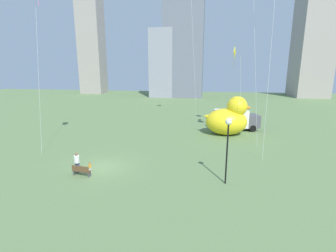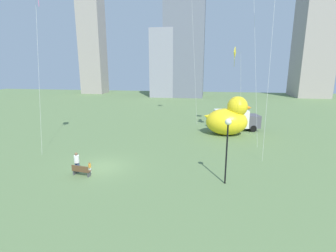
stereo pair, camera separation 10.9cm
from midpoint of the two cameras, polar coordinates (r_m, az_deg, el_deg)
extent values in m
plane|color=#607C4B|center=(23.02, -14.71, -9.00)|extent=(140.00, 140.00, 0.00)
cube|color=brown|center=(21.66, -19.06, -9.56)|extent=(1.56, 0.67, 0.06)
cube|color=brown|center=(21.43, -19.42, -9.11)|extent=(1.51, 0.28, 0.45)
cube|color=#47474C|center=(22.14, -20.46, -9.80)|extent=(0.13, 0.38, 0.39)
cube|color=#47474C|center=(21.38, -17.52, -10.41)|extent=(0.13, 0.38, 0.39)
cylinder|color=#38476B|center=(22.50, -20.19, -8.79)|extent=(0.19, 0.19, 0.84)
cylinder|color=#38476B|center=(22.40, -19.71, -8.85)|extent=(0.19, 0.19, 0.84)
cylinder|color=white|center=(22.19, -20.10, -7.06)|extent=(0.42, 0.42, 0.63)
sphere|color=brown|center=(22.05, -20.19, -5.99)|extent=(0.24, 0.24, 0.24)
cylinder|color=silver|center=(22.13, -17.48, -9.50)|extent=(0.10, 0.10, 0.45)
cylinder|color=silver|center=(22.08, -17.22, -9.53)|extent=(0.10, 0.10, 0.45)
cylinder|color=gold|center=(21.96, -17.42, -8.58)|extent=(0.22, 0.22, 0.33)
sphere|color=brown|center=(21.88, -17.46, -8.01)|extent=(0.13, 0.13, 0.13)
ellipsoid|color=yellow|center=(33.02, 12.94, 0.96)|extent=(5.22, 3.86, 3.40)
sphere|color=yellow|center=(32.79, 15.30, 4.31)|extent=(2.54, 2.54, 2.54)
cone|color=orange|center=(32.96, 17.26, 4.01)|extent=(1.14, 1.14, 1.14)
cone|color=yellow|center=(32.81, 9.04, 2.07)|extent=(1.56, 1.36, 1.64)
cylinder|color=black|center=(19.03, 13.01, -6.34)|extent=(0.12, 0.12, 4.56)
sphere|color=#EAEACC|center=(18.36, 13.41, 0.94)|extent=(0.47, 0.47, 0.47)
cube|color=white|center=(35.45, 13.89, 1.66)|extent=(4.69, 3.18, 2.40)
cube|color=#4C4C56|center=(36.54, 18.31, 1.14)|extent=(2.13, 2.61, 1.68)
cylinder|color=black|center=(36.64, 17.93, -0.15)|extent=(1.40, 2.54, 0.90)
cylinder|color=black|center=(35.44, 12.38, -0.25)|extent=(1.40, 2.54, 0.90)
cube|color=#9E938C|center=(88.00, -17.05, 18.50)|extent=(7.10, 6.24, 34.76)
cube|color=gray|center=(76.46, -1.04, 13.91)|extent=(6.62, 11.31, 18.77)
cube|color=slate|center=(75.98, 3.65, 19.45)|extent=(11.02, 10.78, 33.48)
cube|color=#9E938C|center=(85.57, 30.28, 18.88)|extent=(8.77, 11.16, 38.85)
cylinder|color=silver|center=(25.26, 22.04, 14.26)|extent=(0.48, 2.98, 18.80)
cylinder|color=silver|center=(28.88, 19.01, 14.37)|extent=(1.49, 2.37, 18.91)
cylinder|color=silver|center=(27.61, -27.37, 10.18)|extent=(0.12, 1.72, 15.52)
cylinder|color=silver|center=(32.53, 16.00, 6.73)|extent=(0.91, 1.96, 10.27)
cube|color=yellow|center=(32.72, 14.75, 15.85)|extent=(0.40, 1.24, 1.27)
cylinder|color=yellow|center=(32.69, 14.65, 14.28)|extent=(0.04, 0.04, 1.60)
cylinder|color=silver|center=(37.86, 5.72, 16.33)|extent=(1.47, 0.65, 21.22)
camera|label=1|loc=(0.05, -90.12, -0.03)|focal=26.92mm
camera|label=2|loc=(0.05, 89.88, 0.03)|focal=26.92mm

